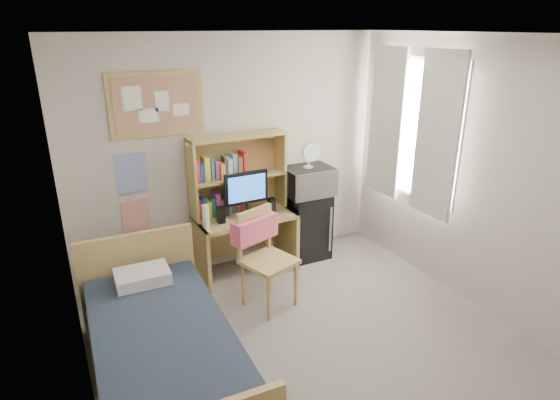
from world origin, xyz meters
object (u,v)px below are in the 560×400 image
monitor (246,195)px  speaker_right (271,206)px  desk_fan (309,156)px  speaker_left (221,215)px  bulletin_board (157,105)px  desk (246,244)px  mini_fridge (306,224)px  microwave (308,181)px  bed (164,360)px  desk_chair (269,261)px

monitor → speaker_right: 0.35m
speaker_right → desk_fan: desk_fan is taller
speaker_left → speaker_right: 0.60m
bulletin_board → desk: size_ratio=0.86×
mini_fridge → desk: bearing=-175.8°
bulletin_board → speaker_left: 1.29m
speaker_left → desk_fan: size_ratio=0.66×
microwave → bed: bearing=-143.8°
microwave → speaker_left: bearing=-174.3°
mini_fridge → bed: (-2.10, -1.48, -0.13)m
bulletin_board → speaker_left: (0.49, -0.35, -1.15)m
desk → bed: bearing=-132.6°
desk_chair → speaker_right: size_ratio=5.72×
bulletin_board → desk: bulletin_board is taller
bulletin_board → mini_fridge: 2.22m
desk → speaker_left: 0.53m
bulletin_board → desk_fan: bulletin_board is taller
bulletin_board → speaker_right: size_ratio=5.38×
desk → speaker_right: (0.30, -0.06, 0.43)m
mini_fridge → speaker_right: speaker_right is taller
desk_chair → mini_fridge: (0.88, 0.79, -0.10)m
desk → desk_chair: size_ratio=1.09×
bed → monitor: (1.29, 1.38, 0.67)m
speaker_right → bulletin_board: bearing=161.9°
bulletin_board → desk_fan: size_ratio=3.44×
desk_chair → speaker_right: 0.83m
desk → microwave: size_ratio=2.00×
bed → desk_fan: 2.74m
desk → microwave: microwave is taller
desk_chair → speaker_right: desk_chair is taller
bulletin_board → desk: (0.79, -0.28, -1.58)m
speaker_right → desk_fan: size_ratio=0.64×
desk_fan → bulletin_board: bearing=172.0°
speaker_right → monitor: bearing=-180.0°
speaker_left → microwave: 1.13m
desk → speaker_right: bearing=-11.3°
bulletin_board → speaker_right: bearing=-17.3°
speaker_right → bed: bearing=-139.7°
desk → speaker_right: speaker_right is taller
desk_fan → microwave: bearing=-178.6°
mini_fridge → bed: mini_fridge is taller
desk_chair → microwave: bearing=23.2°
mini_fridge → microwave: 0.56m
bulletin_board → speaker_left: size_ratio=5.22×
speaker_left → desk_fan: desk_fan is taller
mini_fridge → monitor: size_ratio=1.55×
speaker_right → microwave: (0.51, 0.08, 0.19)m
mini_fridge → monitor: 0.98m
desk_chair → bed: (-1.22, -0.69, -0.22)m
desk_chair → bulletin_board: bearing=107.0°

